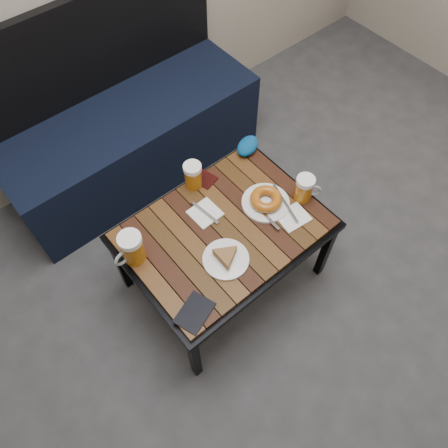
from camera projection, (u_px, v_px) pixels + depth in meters
ground at (384, 389)px, 1.92m from camera, size 4.00×4.00×0.00m
bench at (130, 134)px, 2.38m from camera, size 1.40×0.50×0.95m
cafe_table at (224, 233)px, 1.85m from camera, size 0.84×0.62×0.47m
beer_mug_left at (132, 248)px, 1.68m from camera, size 0.14×0.10×0.15m
beer_mug_centre at (193, 175)px, 1.89m from camera, size 0.12×0.10×0.13m
beer_mug_right at (304, 188)px, 1.85m from camera, size 0.11×0.11×0.13m
plate_pie at (226, 258)px, 1.72m from camera, size 0.19×0.19×0.05m
plate_bagel at (266, 201)px, 1.86m from camera, size 0.21×0.27×0.06m
napkin_left at (205, 213)px, 1.85m from camera, size 0.12×0.16×0.01m
napkin_right at (293, 217)px, 1.84m from camera, size 0.14×0.12×0.01m
passport_navy at (195, 313)px, 1.61m from camera, size 0.17×0.15×0.01m
passport_burgundy at (203, 178)px, 1.95m from camera, size 0.11×0.13×0.01m
knit_pouch at (248, 146)px, 2.02m from camera, size 0.15×0.13×0.06m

